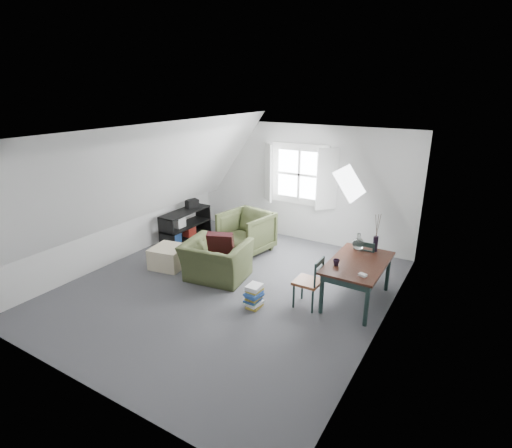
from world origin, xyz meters
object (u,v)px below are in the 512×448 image
Objects in this scene: dining_chair_near at (310,281)px; armchair_far at (246,251)px; magazine_stack at (254,296)px; media_shelf at (185,227)px; dining_table at (358,267)px; ottoman at (169,257)px; armchair_near at (217,278)px; dining_chair_far at (365,261)px.

armchair_far is at bearing -105.62° from dining_chair_near.
armchair_far is at bearing 125.32° from magazine_stack.
dining_chair_near reaches higher than media_shelf.
media_shelf is (-4.09, 0.69, -0.30)m from dining_table.
ottoman reaches higher than magazine_stack.
armchair_far is 2.74m from dining_table.
magazine_stack is (1.06, -0.48, 0.18)m from armchair_near.
armchair_near is at bearing 155.95° from magazine_stack.
media_shelf reaches higher than armchair_far.
dining_table is 4.16m from media_shelf.
ottoman is at bearing 168.84° from magazine_stack.
dining_chair_far is at bearing 52.45° from magazine_stack.
ottoman is 0.71× the size of dining_chair_far.
magazine_stack is at bearing -146.55° from dining_table.
armchair_near is 1.83m from dining_chair_near.
dining_chair_near is at bearing -16.67° from media_shelf.
ottoman is at bearing -112.13° from armchair_far.
armchair_near is 1.81× the size of ottoman.
magazine_stack is at bearing -11.16° from ottoman.
armchair_far is at bearing 11.29° from dining_chair_far.
dining_table reaches higher than armchair_far.
dining_chair_near is 3.73m from media_shelf.
dining_chair_far is 1.25m from dining_chair_near.
armchair_far is 1.11× the size of dining_chair_far.
armchair_near is at bearing -71.38° from armchair_far.
media_shelf is at bearing -90.69° from dining_chair_near.
magazine_stack is at bearing 68.20° from dining_chair_far.
dining_chair_far is at bearing 5.32° from armchair_far.
media_shelf reaches higher than ottoman.
armchair_near is 2.95× the size of magazine_stack.
dining_table is at bearing 151.49° from dining_chair_near.
armchair_far is 0.68× the size of dining_table.
dining_chair_near is (2.84, 0.03, 0.23)m from ottoman.
armchair_far is 1.58× the size of ottoman.
dining_table is at bearing 9.32° from ottoman.
media_shelf is 3.52× the size of magazine_stack.
armchair_far reaches higher than armchair_near.
dining_chair_far reaches higher than ottoman.
dining_chair_far reaches higher than magazine_stack.
dining_chair_near is (-0.57, -0.53, -0.16)m from dining_table.
dining_table reaches higher than ottoman.
dining_chair_near is at bearing 170.89° from armchair_near.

